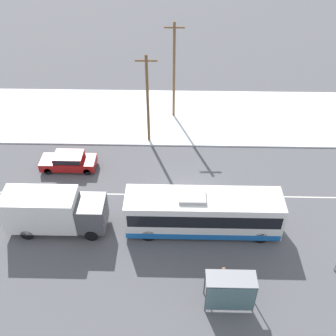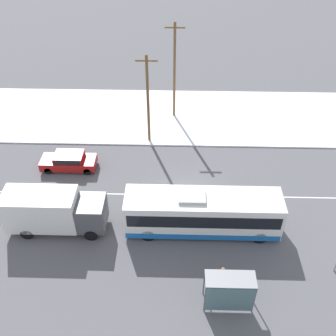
# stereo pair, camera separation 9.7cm
# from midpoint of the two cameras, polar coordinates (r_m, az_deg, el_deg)

# --- Properties ---
(ground_plane) EXTENTS (120.00, 120.00, 0.00)m
(ground_plane) POSITION_cam_midpoint_polar(r_m,az_deg,el_deg) (30.76, 2.85, -3.98)
(ground_plane) COLOR #56565B
(snow_lot) EXTENTS (80.00, 10.18, 0.12)m
(snow_lot) POSITION_cam_midpoint_polar(r_m,az_deg,el_deg) (39.90, 2.67, 7.58)
(snow_lot) COLOR white
(snow_lot) RESTS_ON ground_plane
(lane_marking_center) EXTENTS (60.00, 0.12, 0.00)m
(lane_marking_center) POSITION_cam_midpoint_polar(r_m,az_deg,el_deg) (30.76, 2.85, -3.97)
(lane_marking_center) COLOR silver
(lane_marking_center) RESTS_ON ground_plane
(city_bus) EXTENTS (10.64, 2.57, 3.24)m
(city_bus) POSITION_cam_midpoint_polar(r_m,az_deg,el_deg) (27.29, 5.16, -6.50)
(city_bus) COLOR white
(city_bus) RESTS_ON ground_plane
(box_truck) EXTENTS (6.88, 2.30, 3.18)m
(box_truck) POSITION_cam_midpoint_polar(r_m,az_deg,el_deg) (28.24, -16.26, -5.92)
(box_truck) COLOR silver
(box_truck) RESTS_ON ground_plane
(sedan_car) EXTENTS (4.54, 1.80, 1.45)m
(sedan_car) POSITION_cam_midpoint_polar(r_m,az_deg,el_deg) (33.76, -14.12, 1.06)
(sedan_car) COLOR maroon
(sedan_car) RESTS_ON ground_plane
(pedestrian_at_stop) EXTENTS (0.59, 0.26, 1.63)m
(pedestrian_at_stop) POSITION_cam_midpoint_polar(r_m,az_deg,el_deg) (24.92, 8.03, -15.06)
(pedestrian_at_stop) COLOR #23232D
(pedestrian_at_stop) RESTS_ON ground_plane
(bus_shelter) EXTENTS (2.88, 1.20, 2.40)m
(bus_shelter) POSITION_cam_midpoint_polar(r_m,az_deg,el_deg) (23.53, 9.10, -17.12)
(bus_shelter) COLOR gray
(bus_shelter) RESTS_ON ground_plane
(utility_pole_roadside) EXTENTS (1.80, 0.24, 8.35)m
(utility_pole_roadside) POSITION_cam_midpoint_polar(r_m,az_deg,el_deg) (34.05, -2.85, 9.94)
(utility_pole_roadside) COLOR brown
(utility_pole_roadside) RESTS_ON ground_plane
(utility_pole_snowlot) EXTENTS (1.80, 0.24, 9.45)m
(utility_pole_snowlot) POSITION_cam_midpoint_polar(r_m,az_deg,el_deg) (37.57, 1.02, 13.93)
(utility_pole_snowlot) COLOR brown
(utility_pole_snowlot) RESTS_ON ground_plane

